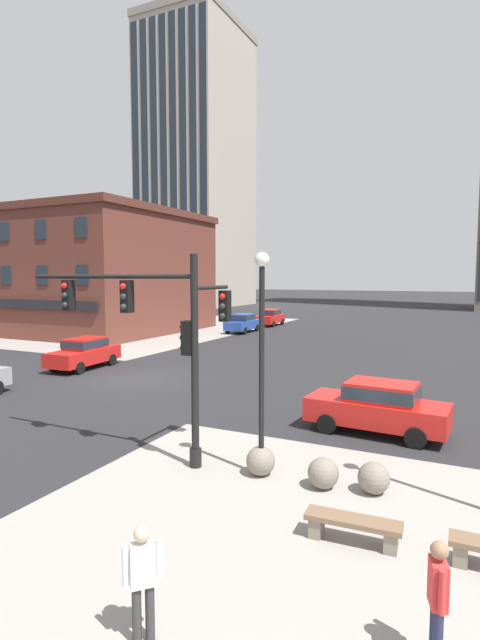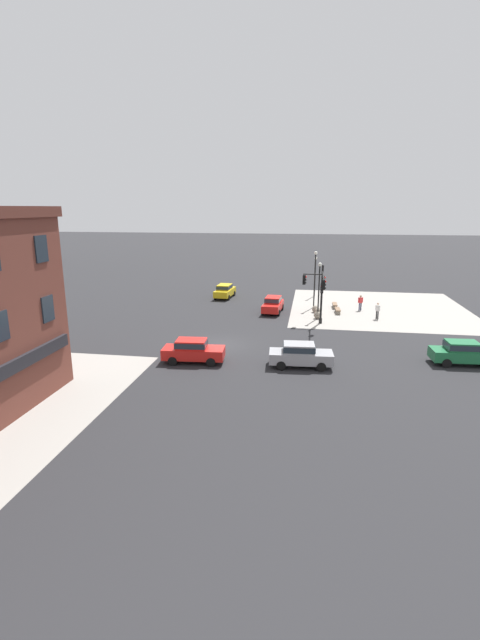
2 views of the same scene
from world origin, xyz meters
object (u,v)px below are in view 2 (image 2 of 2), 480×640
pedestrian_near_bench (378,310)px  street_lamp_corner_near (319,284)px  bollard_sphere_curb_a (318,315)px  car_main_southbound_far (273,304)px  car_parked_curb (463,352)px  car_main_northbound_far (193,350)px  bench_near_signal (338,310)px  bollard_sphere_curb_c (315,309)px  bollard_sphere_curb_b (318,312)px  traffic_signal_main (320,289)px  car_cross_westbound (225,290)px  street_lamp_mid_sidewalk (315,273)px  car_cross_eastbound (300,354)px  street_lamp_corner_far (315,271)px  pedestrian_at_curb (360,302)px  bench_mid_block (335,305)px

pedestrian_near_bench → street_lamp_corner_near: bearing=97.6°
bollard_sphere_curb_a → car_main_southbound_far: car_main_southbound_far is taller
car_parked_curb → car_main_northbound_far: bearing=97.7°
bench_near_signal → street_lamp_corner_near: street_lamp_corner_near is taller
bollard_sphere_curb_c → bollard_sphere_curb_b: bearing=-167.9°
traffic_signal_main → car_cross_westbound: (11.91, 11.29, -2.66)m
bollard_sphere_curb_c → car_cross_westbound: car_cross_westbound is taller
street_lamp_mid_sidewalk → car_cross_eastbound: size_ratio=1.39×
street_lamp_mid_sidewalk → street_lamp_corner_far: size_ratio=1.25×
traffic_signal_main → street_lamp_corner_near: (2.92, 0.03, -0.07)m
car_main_southbound_far → car_cross_westbound: same height
bollard_sphere_curb_c → car_parked_curb: size_ratio=0.17×
traffic_signal_main → pedestrian_at_curb: traffic_signal_main is taller
bollard_sphere_curb_c → pedestrian_near_bench: bearing=-108.0°
car_main_southbound_far → bollard_sphere_curb_b: bearing=-95.3°
car_cross_eastbound → bollard_sphere_curb_c: bearing=-3.8°
bench_near_signal → bench_mid_block: same height
bollard_sphere_curb_b → bollard_sphere_curb_c: bearing=12.1°
traffic_signal_main → street_lamp_corner_near: size_ratio=1.03×
bollard_sphere_curb_c → pedestrian_near_bench: pedestrian_near_bench is taller
bollard_sphere_curb_a → bollard_sphere_curb_b: bearing=-1.8°
bollard_sphere_curb_a → pedestrian_near_bench: pedestrian_near_bench is taller
car_main_southbound_far → car_cross_eastbound: size_ratio=1.00×
street_lamp_corner_far → car_cross_westbound: (-2.61, 10.95, -2.24)m
car_parked_curb → car_cross_eastbound: bearing=101.5°
bollard_sphere_curb_b → car_main_northbound_far: (-16.13, 9.03, 0.55)m
car_main_southbound_far → pedestrian_near_bench: bearing=-96.9°
pedestrian_at_curb → street_lamp_corner_near: 6.85m
bollard_sphere_curb_c → bollard_sphere_curb_a: bearing=-176.0°
bollard_sphere_curb_a → car_cross_eastbound: size_ratio=0.16×
pedestrian_near_bench → car_cross_eastbound: (-15.00, 7.22, -0.05)m
traffic_signal_main → car_parked_curb: (-9.00, -9.99, -2.66)m
pedestrian_near_bench → car_main_northbound_far: size_ratio=0.37×
car_main_northbound_far → car_main_southbound_far: bearing=-14.6°
car_main_southbound_far → bollard_sphere_curb_c: bearing=-81.1°
car_main_southbound_far → bench_near_signal: bearing=-83.8°
street_lamp_corner_far → traffic_signal_main: bearing=-178.6°
pedestrian_at_curb → car_cross_westbound: (4.56, 15.83, -0.05)m
pedestrian_near_bench → car_cross_westbound: bearing=64.4°
car_main_northbound_far → street_lamp_mid_sidewalk: bearing=-23.6°
street_lamp_corner_far → street_lamp_corner_near: bearing=-178.4°
car_parked_curb → bollard_sphere_curb_b: bearing=36.4°
bollard_sphere_curb_c → car_parked_curb: 17.90m
car_cross_westbound → car_main_northbound_far: bearing=-174.5°
bollard_sphere_curb_b → bench_near_signal: size_ratio=0.41×
bollard_sphere_curb_b → bench_near_signal: 2.38m
street_lamp_corner_near → street_lamp_corner_far: (11.59, 0.32, -0.35)m
bench_mid_block → street_lamp_corner_near: bearing=160.3°
bollard_sphere_curb_b → car_cross_westbound: bearing=56.9°
car_cross_eastbound → bollard_sphere_curb_b: bearing=-5.0°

